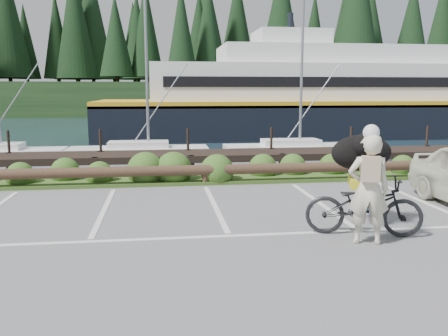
{
  "coord_description": "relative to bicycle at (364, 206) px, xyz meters",
  "views": [
    {
      "loc": [
        -1.26,
        -9.02,
        2.75
      ],
      "look_at": [
        0.08,
        0.95,
        1.1
      ],
      "focal_mm": 38.0,
      "sensor_mm": 36.0,
      "label": 1
    }
  ],
  "objects": [
    {
      "name": "bicycle",
      "position": [
        0.0,
        0.0,
        0.0
      ],
      "size": [
        2.31,
        1.36,
        1.15
      ],
      "primitive_type": "imported",
      "rotation": [
        0.0,
        0.0,
        1.28
      ],
      "color": "black",
      "rests_on": "ground"
    },
    {
      "name": "dog",
      "position": [
        0.2,
        0.67,
        0.94
      ],
      "size": [
        0.95,
        1.38,
        0.72
      ],
      "primitive_type": "ellipsoid",
      "rotation": [
        0.0,
        0.0,
        1.28
      ],
      "color": "black",
      "rests_on": "bicycle"
    },
    {
      "name": "harbor_backdrop",
      "position": [
        -2.16,
        79.13,
        -0.57
      ],
      "size": [
        170.0,
        160.0,
        30.0
      ],
      "color": "#172A38",
      "rests_on": "ground"
    },
    {
      "name": "cyclist",
      "position": [
        -0.15,
        -0.49,
        0.43
      ],
      "size": [
        0.84,
        0.67,
        2.0
      ],
      "primitive_type": "imported",
      "rotation": [
        0.0,
        0.0,
        2.85
      ],
      "color": "beige",
      "rests_on": "ground"
    },
    {
      "name": "log_rail",
      "position": [
        -2.55,
        5.26,
        -0.57
      ],
      "size": [
        32.0,
        0.3,
        0.6
      ],
      "primitive_type": null,
      "color": "#443021",
      "rests_on": "ground"
    },
    {
      "name": "vegetation_strip",
      "position": [
        -2.55,
        5.96,
        -0.52
      ],
      "size": [
        34.0,
        1.6,
        0.1
      ],
      "primitive_type": "cube",
      "color": "#3D5B21",
      "rests_on": "ground"
    },
    {
      "name": "ground",
      "position": [
        -2.55,
        0.66,
        -0.57
      ],
      "size": [
        72.0,
        72.0,
        0.0
      ],
      "primitive_type": "plane",
      "color": "#5F5E61"
    }
  ]
}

